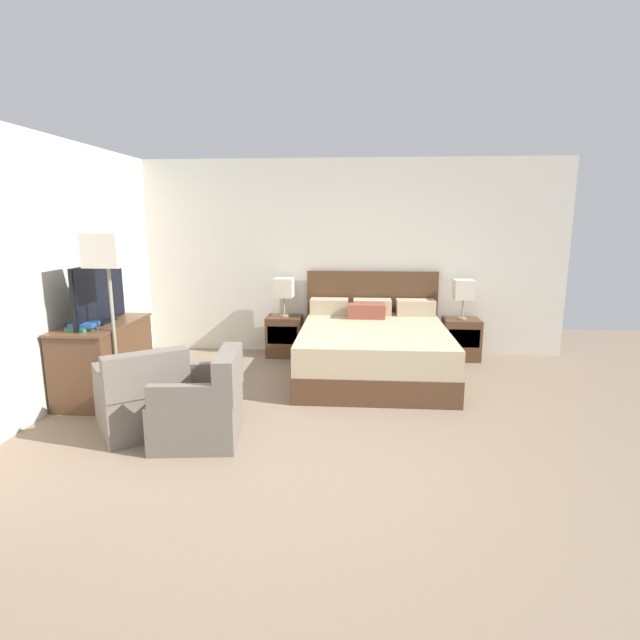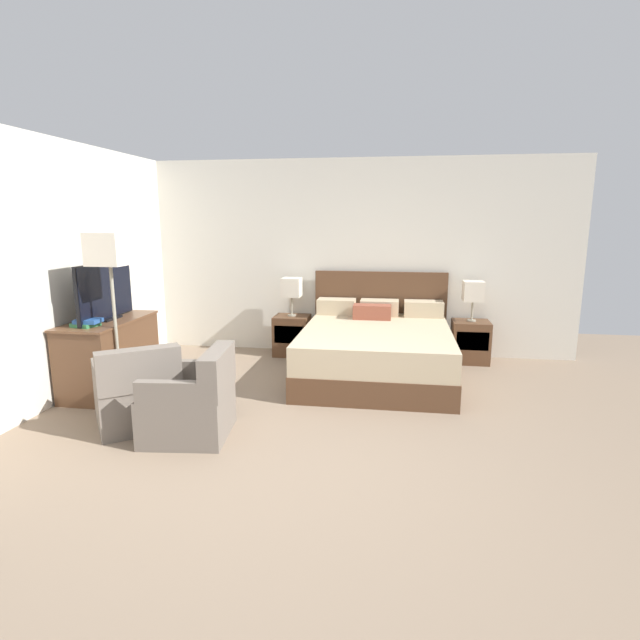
# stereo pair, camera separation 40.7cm
# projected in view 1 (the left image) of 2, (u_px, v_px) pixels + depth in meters

# --- Properties ---
(ground_plane) EXTENTS (10.07, 10.07, 0.00)m
(ground_plane) POSITION_uv_depth(u_px,v_px,m) (304.00, 467.00, 3.74)
(ground_plane) COLOR #84705B
(wall_back) EXTENTS (6.29, 0.06, 2.61)m
(wall_back) POSITION_uv_depth(u_px,v_px,m) (330.00, 258.00, 6.79)
(wall_back) COLOR silver
(wall_back) RESTS_ON ground
(wall_left) EXTENTS (0.06, 5.16, 2.61)m
(wall_left) POSITION_uv_depth(u_px,v_px,m) (64.00, 271.00, 5.02)
(wall_left) COLOR silver
(wall_left) RESTS_ON ground
(bed) EXTENTS (1.76, 2.09, 1.14)m
(bed) POSITION_uv_depth(u_px,v_px,m) (373.00, 348.00, 5.92)
(bed) COLOR brown
(bed) RESTS_ON ground
(nightstand_left) EXTENTS (0.47, 0.41, 0.54)m
(nightstand_left) POSITION_uv_depth(u_px,v_px,m) (284.00, 336.00, 6.76)
(nightstand_left) COLOR brown
(nightstand_left) RESTS_ON ground
(nightstand_right) EXTENTS (0.47, 0.41, 0.54)m
(nightstand_right) POSITION_uv_depth(u_px,v_px,m) (461.00, 339.00, 6.58)
(nightstand_right) COLOR brown
(nightstand_right) RESTS_ON ground
(table_lamp_left) EXTENTS (0.25, 0.25, 0.52)m
(table_lamp_left) POSITION_uv_depth(u_px,v_px,m) (284.00, 288.00, 6.63)
(table_lamp_left) COLOR gray
(table_lamp_left) RESTS_ON nightstand_left
(table_lamp_right) EXTENTS (0.25, 0.25, 0.52)m
(table_lamp_right) POSITION_uv_depth(u_px,v_px,m) (464.00, 290.00, 6.45)
(table_lamp_right) COLOR gray
(table_lamp_right) RESTS_ON nightstand_right
(dresser) EXTENTS (0.57, 1.18, 0.78)m
(dresser) POSITION_uv_depth(u_px,v_px,m) (104.00, 358.00, 5.19)
(dresser) COLOR brown
(dresser) RESTS_ON ground
(tv) EXTENTS (0.18, 0.97, 0.60)m
(tv) POSITION_uv_depth(u_px,v_px,m) (100.00, 295.00, 5.07)
(tv) COLOR black
(tv) RESTS_ON dresser
(book_red_cover) EXTENTS (0.25, 0.24, 0.04)m
(book_red_cover) POSITION_uv_depth(u_px,v_px,m) (81.00, 328.00, 4.77)
(book_red_cover) COLOR #2D7042
(book_red_cover) RESTS_ON dresser
(book_blue_cover) EXTENTS (0.24, 0.19, 0.04)m
(book_blue_cover) POSITION_uv_depth(u_px,v_px,m) (84.00, 325.00, 4.76)
(book_blue_cover) COLOR #234C8E
(book_blue_cover) RESTS_ON book_red_cover
(armchair_by_window) EXTENTS (0.96, 0.96, 0.76)m
(armchair_by_window) POSITION_uv_depth(u_px,v_px,m) (143.00, 400.00, 4.33)
(armchair_by_window) COLOR #70665B
(armchair_by_window) RESTS_ON ground
(armchair_companion) EXTENTS (0.76, 0.75, 0.76)m
(armchair_companion) POSITION_uv_depth(u_px,v_px,m) (202.00, 407.00, 4.16)
(armchair_companion) COLOR #70665B
(armchair_companion) RESTS_ON ground
(floor_lamp) EXTENTS (0.34, 0.34, 1.70)m
(floor_lamp) POSITION_uv_depth(u_px,v_px,m) (108.00, 261.00, 4.61)
(floor_lamp) COLOR gray
(floor_lamp) RESTS_ON ground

